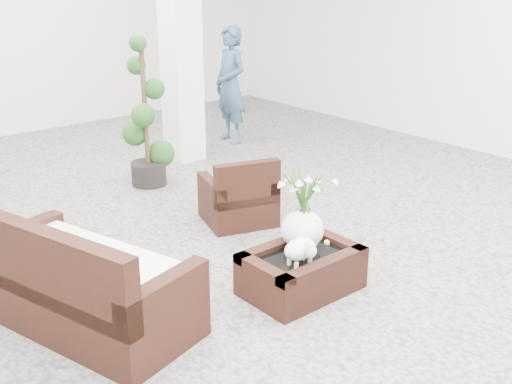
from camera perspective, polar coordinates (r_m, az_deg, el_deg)
ground at (r=5.72m, az=-0.65°, el=-5.58°), size 11.00×11.00×0.00m
column at (r=8.16m, az=-6.88°, el=14.86°), size 0.40×0.40×3.50m
coffee_table at (r=5.06m, az=4.09°, el=-7.27°), size 0.90×0.60×0.31m
sheep_figurine at (r=4.80m, az=3.96°, el=-5.34°), size 0.28×0.23×0.21m
planter_narcissus at (r=4.96m, az=4.28°, el=-0.80°), size 0.44×0.44×0.80m
tealight at (r=5.19m, az=6.38°, el=-4.50°), size 0.04×0.04×0.03m
armchair at (r=6.29m, az=-1.64°, el=0.30°), size 0.81×0.80×0.70m
loveseat at (r=4.65m, az=-15.10°, el=-6.79°), size 1.18×1.76×0.86m
topiary at (r=7.33m, az=-9.93°, el=6.97°), size 0.45×0.45×1.70m
shopper at (r=9.08m, az=-2.31°, el=9.59°), size 0.44×0.63×1.64m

